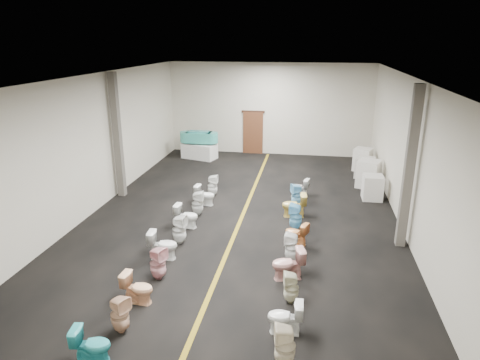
% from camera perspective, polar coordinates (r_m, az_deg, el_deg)
% --- Properties ---
extents(floor, '(16.00, 16.00, 0.00)m').
position_cam_1_polar(floor, '(14.38, 0.45, -4.48)').
color(floor, black).
rests_on(floor, ground).
extents(ceiling, '(16.00, 16.00, 0.00)m').
position_cam_1_polar(ceiling, '(13.29, 0.50, 13.70)').
color(ceiling, black).
rests_on(ceiling, ground).
extents(wall_back, '(10.00, 0.00, 10.00)m').
position_cam_1_polar(wall_back, '(21.45, 3.94, 9.39)').
color(wall_back, beige).
rests_on(wall_back, ground).
extents(wall_front, '(10.00, 0.00, 10.00)m').
position_cam_1_polar(wall_front, '(6.43, -11.31, -13.22)').
color(wall_front, beige).
rests_on(wall_front, ground).
extents(wall_left, '(0.00, 16.00, 16.00)m').
position_cam_1_polar(wall_left, '(15.25, -18.47, 4.80)').
color(wall_left, beige).
rests_on(wall_left, ground).
extents(wall_right, '(0.00, 16.00, 16.00)m').
position_cam_1_polar(wall_right, '(13.80, 21.46, 3.11)').
color(wall_right, beige).
rests_on(wall_right, ground).
extents(aisle_stripe, '(0.12, 15.60, 0.01)m').
position_cam_1_polar(aisle_stripe, '(14.37, 0.45, -4.46)').
color(aisle_stripe, olive).
rests_on(aisle_stripe, floor).
extents(back_door, '(1.00, 0.10, 2.10)m').
position_cam_1_polar(back_door, '(21.70, 1.74, 6.30)').
color(back_door, '#562D19').
rests_on(back_door, floor).
extents(door_frame, '(1.15, 0.08, 0.10)m').
position_cam_1_polar(door_frame, '(21.51, 1.77, 9.10)').
color(door_frame, '#331C11').
rests_on(door_frame, back_door).
extents(column_left, '(0.25, 0.25, 4.50)m').
position_cam_1_polar(column_left, '(16.01, -16.04, 5.65)').
color(column_left, '#59544C').
rests_on(column_left, floor).
extents(column_right, '(0.25, 0.25, 4.50)m').
position_cam_1_polar(column_right, '(12.33, 21.63, 1.38)').
color(column_right, '#59544C').
rests_on(column_right, floor).
extents(display_table, '(1.79, 1.24, 0.72)m').
position_cam_1_polar(display_table, '(20.97, -5.43, 3.87)').
color(display_table, white).
rests_on(display_table, floor).
extents(bathtub, '(1.86, 0.68, 0.55)m').
position_cam_1_polar(bathtub, '(20.80, -5.49, 5.76)').
color(bathtub, teal).
rests_on(bathtub, display_table).
extents(appliance_crate_a, '(0.70, 0.70, 0.89)m').
position_cam_1_polar(appliance_crate_a, '(16.21, 17.25, -0.95)').
color(appliance_crate_a, silver).
rests_on(appliance_crate_a, floor).
extents(appliance_crate_b, '(1.03, 1.03, 1.08)m').
position_cam_1_polar(appliance_crate_b, '(17.46, 16.76, 0.79)').
color(appliance_crate_b, white).
rests_on(appliance_crate_b, floor).
extents(appliance_crate_c, '(0.91, 0.91, 0.85)m').
position_cam_1_polar(appliance_crate_c, '(18.70, 16.30, 1.60)').
color(appliance_crate_c, beige).
rests_on(appliance_crate_c, floor).
extents(appliance_crate_d, '(0.91, 0.91, 1.00)m').
position_cam_1_polar(appliance_crate_d, '(19.64, 16.02, 2.65)').
color(appliance_crate_d, silver).
rests_on(appliance_crate_d, floor).
extents(toilet_left_0, '(0.73, 0.48, 0.70)m').
position_cam_1_polar(toilet_left_0, '(8.65, -19.16, -20.03)').
color(toilet_left_0, teal).
rests_on(toilet_left_0, floor).
extents(toilet_left_1, '(0.49, 0.48, 0.81)m').
position_cam_1_polar(toilet_left_1, '(9.16, -15.73, -16.85)').
color(toilet_left_1, '#D8AA88').
rests_on(toilet_left_1, floor).
extents(toilet_left_2, '(0.72, 0.45, 0.71)m').
position_cam_1_polar(toilet_left_2, '(9.96, -13.48, -13.82)').
color(toilet_left_2, '#FABB8C').
rests_on(toilet_left_2, floor).
extents(toilet_left_3, '(0.51, 0.50, 0.85)m').
position_cam_1_polar(toilet_left_3, '(10.68, -10.89, -10.85)').
color(toilet_left_3, '#DC9CA4').
rests_on(toilet_left_3, floor).
extents(toilet_left_4, '(0.79, 0.49, 0.78)m').
position_cam_1_polar(toilet_left_4, '(11.61, -10.22, -8.52)').
color(toilet_left_4, white).
rests_on(toilet_left_4, floor).
extents(toilet_left_5, '(0.43, 0.42, 0.86)m').
position_cam_1_polar(toilet_left_5, '(12.30, -8.10, -6.57)').
color(toilet_left_5, white).
rests_on(toilet_left_5, floor).
extents(toilet_left_6, '(0.75, 0.46, 0.74)m').
position_cam_1_polar(toilet_left_6, '(13.34, -7.15, -4.77)').
color(toilet_left_6, white).
rests_on(toilet_left_6, floor).
extents(toilet_left_7, '(0.42, 0.41, 0.83)m').
position_cam_1_polar(toilet_left_7, '(14.16, -5.69, -3.12)').
color(toilet_left_7, white).
rests_on(toilet_left_7, floor).
extents(toilet_left_8, '(0.74, 0.47, 0.71)m').
position_cam_1_polar(toilet_left_8, '(15.04, -4.70, -2.02)').
color(toilet_left_8, white).
rests_on(toilet_left_8, floor).
extents(toilet_left_9, '(0.38, 0.37, 0.81)m').
position_cam_1_polar(toilet_left_9, '(15.85, -3.69, -0.74)').
color(toilet_left_9, white).
rests_on(toilet_left_9, floor).
extents(toilet_right_0, '(0.44, 0.43, 0.84)m').
position_cam_1_polar(toilet_right_0, '(8.13, 6.02, -21.15)').
color(toilet_right_0, beige).
rests_on(toilet_right_0, floor).
extents(toilet_right_1, '(0.71, 0.42, 0.71)m').
position_cam_1_polar(toilet_right_1, '(8.89, 6.03, -17.76)').
color(toilet_right_1, white).
rests_on(toilet_right_1, floor).
extents(toilet_right_2, '(0.39, 0.38, 0.74)m').
position_cam_1_polar(toilet_right_2, '(9.75, 6.84, -14.08)').
color(toilet_right_2, beige).
rests_on(toilet_right_2, floor).
extents(toilet_right_3, '(0.88, 0.65, 0.80)m').
position_cam_1_polar(toilet_right_3, '(10.58, 6.43, -11.07)').
color(toilet_right_3, '#D2948D').
rests_on(toilet_right_3, floor).
extents(toilet_right_4, '(0.41, 0.41, 0.82)m').
position_cam_1_polar(toilet_right_4, '(11.33, 6.95, -8.94)').
color(toilet_right_4, white).
rests_on(toilet_right_4, floor).
extents(toilet_right_5, '(0.75, 0.59, 0.67)m').
position_cam_1_polar(toilet_right_5, '(12.29, 7.50, -7.05)').
color(toilet_right_5, '#DC8847').
rests_on(toilet_right_5, floor).
extents(toilet_right_6, '(0.43, 0.42, 0.84)m').
position_cam_1_polar(toilet_right_6, '(13.16, 7.43, -4.89)').
color(toilet_right_6, '#74C9F1').
rests_on(toilet_right_6, floor).
extents(toilet_right_7, '(0.82, 0.53, 0.80)m').
position_cam_1_polar(toilet_right_7, '(14.10, 7.22, -3.36)').
color(toilet_right_7, '#DDBF58').
rests_on(toilet_right_7, floor).
extents(toilet_right_8, '(0.49, 0.49, 0.82)m').
position_cam_1_polar(toilet_right_8, '(14.94, 7.58, -2.05)').
color(toilet_right_8, '#85D0F6').
rests_on(toilet_right_8, floor).
extents(toilet_right_9, '(0.78, 0.56, 0.72)m').
position_cam_1_polar(toilet_right_9, '(15.89, 7.92, -1.00)').
color(toilet_right_9, white).
rests_on(toilet_right_9, floor).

